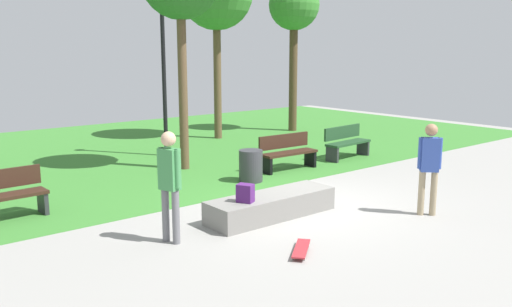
{
  "coord_description": "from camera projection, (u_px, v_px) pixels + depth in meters",
  "views": [
    {
      "loc": [
        -7.21,
        -7.32,
        3.04
      ],
      "look_at": [
        -1.0,
        0.32,
        1.13
      ],
      "focal_mm": 37.37,
      "sensor_mm": 36.0,
      "label": 1
    }
  ],
  "objects": [
    {
      "name": "ground_plane",
      "position": [
        305.0,
        205.0,
        10.62
      ],
      "size": [
        28.0,
        28.0,
        0.0
      ],
      "primitive_type": "plane",
      "color": "gray"
    },
    {
      "name": "grass_lawn",
      "position": [
        131.0,
        150.0,
        16.5
      ],
      "size": [
        26.6,
        12.56,
        0.01
      ],
      "primitive_type": "cube",
      "color": "#387A2D",
      "rests_on": "ground_plane"
    },
    {
      "name": "concrete_ledge",
      "position": [
        271.0,
        205.0,
        9.86
      ],
      "size": [
        2.58,
        0.78,
        0.43
      ],
      "primitive_type": "cube",
      "color": "gray",
      "rests_on": "ground_plane"
    },
    {
      "name": "backpack_on_ledge",
      "position": [
        245.0,
        193.0,
        9.29
      ],
      "size": [
        0.31,
        0.34,
        0.32
      ],
      "primitive_type": "cube",
      "rotation": [
        0.0,
        0.0,
        5.19
      ],
      "color": "#4C1E66",
      "rests_on": "concrete_ledge"
    },
    {
      "name": "skater_performing_trick",
      "position": [
        429.0,
        162.0,
        9.81
      ],
      "size": [
        0.37,
        0.37,
        1.73
      ],
      "color": "tan",
      "rests_on": "ground_plane"
    },
    {
      "name": "skater_watching",
      "position": [
        170.0,
        178.0,
        8.37
      ],
      "size": [
        0.28,
        0.42,
        1.8
      ],
      "color": "slate",
      "rests_on": "ground_plane"
    },
    {
      "name": "skateboard_by_ledge",
      "position": [
        301.0,
        249.0,
        8.12
      ],
      "size": [
        0.75,
        0.66,
        0.08
      ],
      "color": "#A5262D",
      "rests_on": "ground_plane"
    },
    {
      "name": "park_bench_near_path",
      "position": [
        346.0,
        141.0,
        15.2
      ],
      "size": [
        1.64,
        0.61,
        0.91
      ],
      "color": "#1E4223",
      "rests_on": "ground_plane"
    },
    {
      "name": "park_bench_near_lamppost",
      "position": [
        287.0,
        151.0,
        13.71
      ],
      "size": [
        1.62,
        0.54,
        0.91
      ],
      "color": "#331E14",
      "rests_on": "ground_plane"
    },
    {
      "name": "tree_leaning_ash",
      "position": [
        294.0,
        9.0,
        19.66
      ],
      "size": [
        1.88,
        1.88,
        5.64
      ],
      "color": "#4C3823",
      "rests_on": "grass_lawn"
    },
    {
      "name": "lamp_post",
      "position": [
        164.0,
        64.0,
        15.12
      ],
      "size": [
        0.28,
        0.28,
        4.39
      ],
      "color": "black",
      "rests_on": "ground_plane"
    },
    {
      "name": "trash_bin",
      "position": [
        251.0,
        166.0,
        12.48
      ],
      "size": [
        0.56,
        0.56,
        0.75
      ],
      "primitive_type": "cylinder",
      "color": "#333338",
      "rests_on": "ground_plane"
    }
  ]
}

